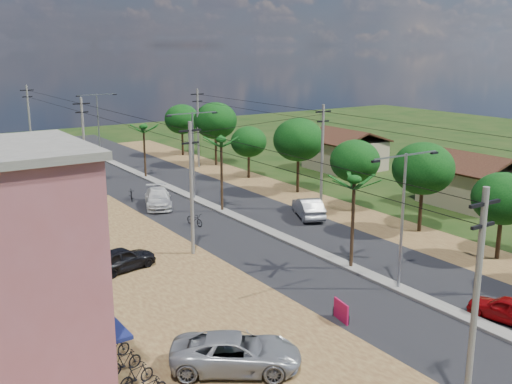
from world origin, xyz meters
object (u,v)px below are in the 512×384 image
car_parked_silver (236,353)px  car_parked_dark (122,259)px  parked_scooter_row (137,375)px  car_red_near (506,310)px  roadside_sign (341,312)px  car_white_far (158,198)px  car_silver_mid (308,208)px

car_parked_silver → car_parked_dark: size_ratio=1.30×
car_parked_dark → parked_scooter_row: 13.54m
car_parked_silver → car_parked_dark: 13.98m
car_red_near → roadside_sign: bearing=-45.6°
roadside_sign → car_parked_silver: bearing=-160.9°
car_red_near → car_parked_dark: size_ratio=0.87×
car_red_near → car_white_far: 30.84m
car_red_near → car_parked_dark: (-13.65, 17.63, 0.10)m
parked_scooter_row → car_red_near: bearing=-15.0°
car_silver_mid → roadside_sign: size_ratio=3.74×
car_red_near → car_white_far: car_white_far is taller
car_red_near → car_white_far: (-5.34, 30.38, 0.12)m
car_silver_mid → parked_scooter_row: size_ratio=0.57×
car_silver_mid → roadside_sign: bearing=80.8°
car_parked_silver → car_white_far: bearing=16.5°
car_white_far → car_parked_dark: bearing=-101.8°
car_silver_mid → parked_scooter_row: 26.65m
car_parked_dark → car_silver_mid: bearing=-92.3°
car_silver_mid → car_parked_silver: 24.25m
car_parked_silver → roadside_sign: bearing=-47.4°
car_silver_mid → car_white_far: car_silver_mid is taller
roadside_sign → parked_scooter_row: bearing=-170.0°
car_red_near → parked_scooter_row: size_ratio=0.44×
car_silver_mid → parked_scooter_row: car_silver_mid is taller
car_red_near → car_silver_mid: 20.81m
car_parked_dark → parked_scooter_row: size_ratio=0.51×
car_white_far → roadside_sign: car_white_far is taller
parked_scooter_row → car_white_far: bearing=63.6°
car_parked_silver → car_parked_dark: bearing=33.2°
car_white_far → car_red_near: bearing=-58.8°
car_parked_silver → car_parked_dark: (0.28, 13.98, -0.04)m
car_parked_silver → parked_scooter_row: car_parked_silver is taller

